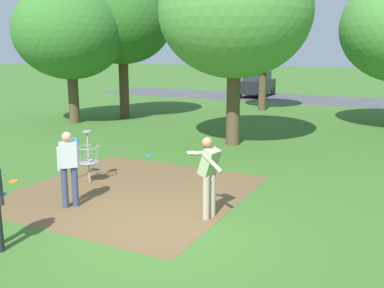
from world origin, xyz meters
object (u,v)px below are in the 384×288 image
Objects in this scene: tree_mid_right at (70,32)px; tree_near_right at (235,13)px; player_throwing at (209,172)px; frisbee_near_basket at (149,155)px; player_foreground_watching at (69,165)px; tree_far_center at (264,33)px; frisbee_by_tee at (14,181)px; tree_near_left at (122,21)px; parked_car_leftmost at (257,84)px; disc_golf_basket at (87,154)px.

tree_near_right is at bearing -7.43° from tree_mid_right.
player_throwing is 7.64× the size of frisbee_near_basket.
player_foreground_watching is 17.35m from tree_far_center.
player_foreground_watching is at bearing -164.80° from player_throwing.
tree_mid_right is (-10.71, 7.97, 3.22)m from player_throwing.
tree_near_left reaches higher than frisbee_by_tee.
frisbee_near_basket is 0.04× the size of tree_mid_right.
parked_car_leftmost is (3.98, 15.22, -3.28)m from tree_mid_right.
tree_near_left reaches higher than parked_car_leftmost.
tree_near_right reaches higher than player_throwing.
player_throwing is (3.01, 0.82, 0.02)m from player_foreground_watching.
disc_golf_basket is 15.76m from tree_far_center.
tree_near_right reaches higher than disc_golf_basket.
tree_near_left is 1.61× the size of parked_car_leftmost.
parked_car_leftmost is at bearing 97.19° from disc_golf_basket.
player_throwing is 0.25× the size of tree_near_left.
disc_golf_basket is 22.55m from parked_car_leftmost.
parked_car_leftmost is (-2.66, 7.02, -3.39)m from tree_far_center.
player_foreground_watching is at bearing -61.58° from disc_golf_basket.
tree_mid_right is at bearing 143.32° from player_throwing.
tree_near_right reaches higher than tree_far_center.
player_throwing is 17.01m from tree_far_center.
tree_near_right is 17.37m from parked_car_leftmost.
tree_far_center is 1.38× the size of parked_car_leftmost.
player_throwing reaches higher than disc_golf_basket.
frisbee_by_tee is 0.04× the size of tree_near_right.
tree_mid_right is (-8.52, 1.11, -0.47)m from tree_near_right.
player_throwing is 0.27× the size of tree_mid_right.
player_foreground_watching is at bearing -81.22° from parked_car_leftmost.
player_foreground_watching is at bearing -96.16° from tree_near_right.
parked_car_leftmost is at bearing 106.16° from player_throwing.
frisbee_near_basket is 0.03× the size of tree_near_left.
frisbee_by_tee is at bearing -116.85° from tree_near_right.
player_throwing is 5.77m from frisbee_by_tee.
player_throwing is 0.40× the size of parked_car_leftmost.
disc_golf_basket is at bearing -59.66° from tree_near_left.
disc_golf_basket is at bearing -87.66° from frisbee_near_basket.
frisbee_by_tee is 0.04× the size of tree_near_left.
player_foreground_watching is 1.00× the size of player_throwing.
player_foreground_watching reaches higher than disc_golf_basket.
frisbee_near_basket is 9.51m from tree_near_left.
tree_far_center is at bearing 90.62° from disc_golf_basket.
player_throwing is at bearing -75.89° from tree_far_center.
tree_near_left is at bearing 132.55° from player_throwing.
tree_near_right is 1.63× the size of parked_car_leftmost.
frisbee_near_basket is 19.34m from parked_car_leftmost.
tree_far_center is (-0.17, 15.35, 3.56)m from disc_golf_basket.
disc_golf_basket is 7.40m from tree_near_right.
tree_far_center is at bearing 93.56° from player_foreground_watching.
tree_mid_right is at bearing 133.59° from disc_golf_basket.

